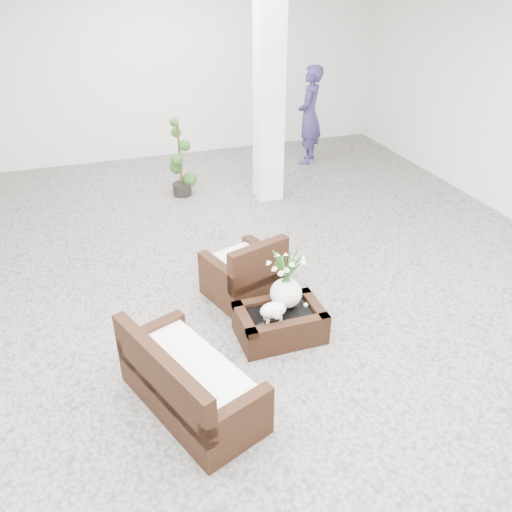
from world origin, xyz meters
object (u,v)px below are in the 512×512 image
object	(u,v)px
loveseat	(191,373)
topiary	(180,158)
coffee_table	(280,324)
armchair	(243,266)

from	to	relation	value
loveseat	topiary	xyz separation A→B (m)	(0.91, 4.81, 0.27)
coffee_table	armchair	bearing A→B (deg)	98.93
coffee_table	loveseat	distance (m)	1.31
armchair	topiary	world-z (taller)	topiary
armchair	loveseat	xyz separation A→B (m)	(-0.97, -1.55, -0.03)
coffee_table	loveseat	bearing A→B (deg)	-148.63
armchair	loveseat	world-z (taller)	armchair
coffee_table	loveseat	size ratio (longest dim) A/B	0.63
coffee_table	loveseat	xyz separation A→B (m)	(-1.10, -0.67, 0.23)
topiary	coffee_table	bearing A→B (deg)	-87.29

